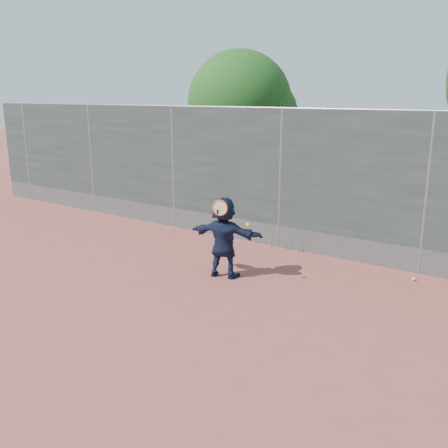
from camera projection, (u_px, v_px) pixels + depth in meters
The scene contains 7 objects.
ground at pixel (177, 298), 8.29m from camera, with size 80.00×80.00×0.00m, color #9E4C42.
player at pixel (224, 237), 9.10m from camera, with size 1.39×0.44×1.50m, color #141E38.
ball_ground at pixel (414, 279), 9.04m from camera, with size 0.07×0.07×0.07m, color #D3EC34.
fence at pixel (280, 176), 10.67m from camera, with size 20.00×0.06×3.03m.
swing_action at pixel (223, 210), 8.75m from camera, with size 0.72×0.16×0.51m.
tree_left at pixel (245, 106), 14.32m from camera, with size 3.15×3.00×4.53m.
weed_clump at pixel (288, 244), 10.78m from camera, with size 0.68×0.07×0.30m.
Camera 1 is at (5.02, -5.89, 3.29)m, focal length 40.00 mm.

